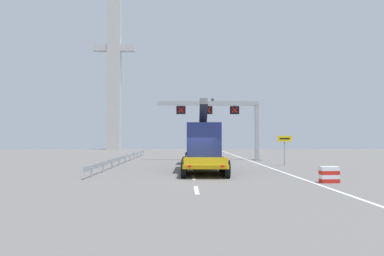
{
  "coord_description": "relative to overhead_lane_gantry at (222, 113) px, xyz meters",
  "views": [
    {
      "loc": [
        -0.94,
        -22.67,
        2.49
      ],
      "look_at": [
        -0.19,
        9.88,
        3.4
      ],
      "focal_mm": 32.76,
      "sensor_mm": 36.0,
      "label": 1
    }
  ],
  "objects": [
    {
      "name": "exit_sign_yellow",
      "position": [
        4.79,
        -7.71,
        -3.31
      ],
      "size": [
        1.27,
        0.15,
        2.67
      ],
      "color": "#9EA0A5",
      "rests_on": "ground"
    },
    {
      "name": "lane_markings",
      "position": [
        -3.56,
        -0.86,
        -5.29
      ],
      "size": [
        0.2,
        44.79,
        0.01
      ],
      "color": "silver",
      "rests_on": "ground"
    },
    {
      "name": "bridge_pylon_distant",
      "position": [
        -19.29,
        36.93,
        12.76
      ],
      "size": [
        9.0,
        2.0,
        35.31
      ],
      "color": "#B7B7B2",
      "rests_on": "ground"
    },
    {
      "name": "guardrail_left",
      "position": [
        -10.04,
        -2.38,
        -4.73
      ],
      "size": [
        0.13,
        31.16,
        0.76
      ],
      "color": "#999EA3",
      "rests_on": "ground"
    },
    {
      "name": "overhead_lane_gantry",
      "position": [
        0.0,
        0.0,
        0.0
      ],
      "size": [
        11.54,
        0.9,
        6.85
      ],
      "color": "#9EA0A5",
      "rests_on": "ground"
    },
    {
      "name": "edge_line_right",
      "position": [
        2.98,
        -3.96,
        -5.29
      ],
      "size": [
        0.2,
        63.0,
        0.01
      ],
      "primitive_type": "cube",
      "color": "silver",
      "rests_on": "ground"
    },
    {
      "name": "heavy_haul_truck_yellow",
      "position": [
        -2.66,
        -9.61,
        -3.3
      ],
      "size": [
        3.28,
        14.11,
        5.3
      ],
      "color": "yellow",
      "rests_on": "ground"
    },
    {
      "name": "crash_barrier_striped",
      "position": [
        3.88,
        -19.4,
        -4.84
      ],
      "size": [
        1.02,
        0.54,
        0.9
      ],
      "color": "red",
      "rests_on": "ground"
    },
    {
      "name": "ground",
      "position": [
        -3.22,
        -15.96,
        -5.29
      ],
      "size": [
        112.0,
        112.0,
        0.0
      ],
      "primitive_type": "plane",
      "color": "slate"
    }
  ]
}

